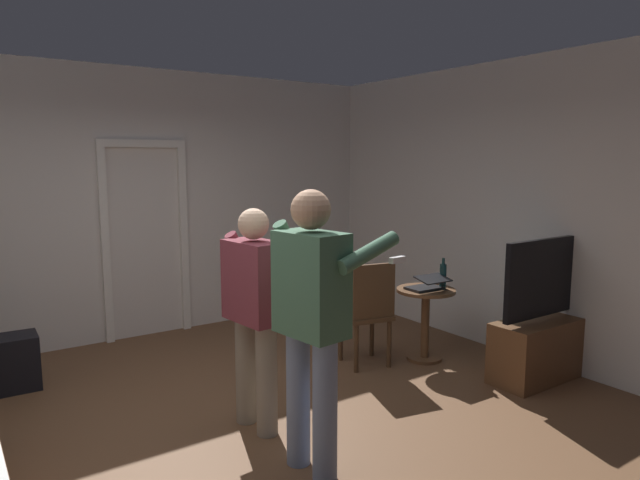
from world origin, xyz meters
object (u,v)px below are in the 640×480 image
object	(u,v)px
bottle_on_table	(443,276)
person_blue_shirt	(312,311)
wooden_chair	(369,310)
suitcase_dark	(9,363)
side_table	(425,313)
person_striped_shirt	(256,303)
tv_flatscreen	(544,337)
laptop	(427,285)

from	to	relation	value
bottle_on_table	person_blue_shirt	size ratio (longest dim) A/B	0.17
wooden_chair	suitcase_dark	bearing A→B (deg)	155.75
side_table	person_blue_shirt	size ratio (longest dim) A/B	0.40
wooden_chair	person_striped_shirt	distance (m)	1.56
side_table	tv_flatscreen	bearing A→B (deg)	-59.50
tv_flatscreen	person_blue_shirt	distance (m)	2.61
laptop	suitcase_dark	world-z (taller)	laptop
side_table	laptop	size ratio (longest dim) A/B	2.07
side_table	suitcase_dark	size ratio (longest dim) A/B	1.51
suitcase_dark	wooden_chair	bearing A→B (deg)	-22.25
tv_flatscreen	wooden_chair	world-z (taller)	tv_flatscreen
person_blue_shirt	tv_flatscreen	bearing A→B (deg)	2.36
laptop	suitcase_dark	size ratio (longest dim) A/B	0.73
laptop	bottle_on_table	world-z (taller)	bottle_on_table
side_table	laptop	bearing A→B (deg)	-125.86
tv_flatscreen	bottle_on_table	world-z (taller)	tv_flatscreen
wooden_chair	person_striped_shirt	xyz separation A→B (m)	(-1.43, -0.49, 0.38)
side_table	bottle_on_table	xyz separation A→B (m)	(0.14, -0.08, 0.36)
bottle_on_table	wooden_chair	world-z (taller)	bottle_on_table
tv_flatscreen	side_table	distance (m)	1.07
laptop	suitcase_dark	distance (m)	3.72
person_striped_shirt	tv_flatscreen	bearing A→B (deg)	-13.24
person_striped_shirt	suitcase_dark	world-z (taller)	person_striped_shirt
person_blue_shirt	suitcase_dark	distance (m)	2.95
side_table	person_striped_shirt	size ratio (longest dim) A/B	0.44
tv_flatscreen	laptop	world-z (taller)	tv_flatscreen
person_striped_shirt	suitcase_dark	distance (m)	2.36
laptop	bottle_on_table	distance (m)	0.19
laptop	person_striped_shirt	bearing A→B (deg)	-171.91
person_striped_shirt	side_table	bearing A→B (deg)	9.18
tv_flatscreen	suitcase_dark	size ratio (longest dim) A/B	2.71
tv_flatscreen	laptop	bearing A→B (deg)	123.17
bottle_on_table	person_blue_shirt	xyz separation A→B (m)	(-2.13, -0.94, 0.20)
wooden_chair	person_blue_shirt	xyz separation A→B (m)	(-1.42, -1.19, 0.48)
laptop	wooden_chair	distance (m)	0.61
tv_flatscreen	wooden_chair	distance (m)	1.56
side_table	person_blue_shirt	world-z (taller)	person_blue_shirt
person_striped_shirt	suitcase_dark	bearing A→B (deg)	128.45
side_table	suitcase_dark	world-z (taller)	side_table
bottle_on_table	wooden_chair	size ratio (longest dim) A/B	0.30
bottle_on_table	wooden_chair	bearing A→B (deg)	160.63
person_blue_shirt	wooden_chair	bearing A→B (deg)	40.00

